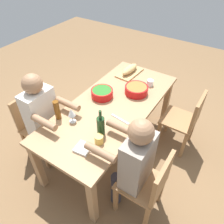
{
  "coord_description": "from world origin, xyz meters",
  "views": [
    {
      "loc": [
        -1.6,
        -1.03,
        2.28
      ],
      "look_at": [
        0.0,
        0.0,
        0.63
      ],
      "focal_mm": 34.55,
      "sensor_mm": 36.0,
      "label": 1
    }
  ],
  "objects": [
    {
      "name": "ground_plane",
      "position": [
        0.0,
        0.0,
        0.0
      ],
      "size": [
        8.0,
        8.0,
        0.0
      ],
      "primitive_type": "plane",
      "color": "brown"
    },
    {
      "name": "dining_table",
      "position": [
        0.0,
        0.0,
        0.65
      ],
      "size": [
        1.9,
        0.84,
        0.74
      ],
      "color": "#A87F56",
      "rests_on": "ground_plane"
    },
    {
      "name": "chair_near_right",
      "position": [
        0.52,
        -0.74,
        0.48
      ],
      "size": [
        0.4,
        0.4,
        0.85
      ],
      "color": "#9E7044",
      "rests_on": "ground_plane"
    },
    {
      "name": "chair_far_left",
      "position": [
        -0.52,
        0.74,
        0.48
      ],
      "size": [
        0.4,
        0.4,
        0.85
      ],
      "color": "#9E7044",
      "rests_on": "ground_plane"
    },
    {
      "name": "diner_far_left",
      "position": [
        -0.52,
        0.56,
        0.7
      ],
      "size": [
        0.41,
        0.53,
        1.2
      ],
      "color": "#2D2D38",
      "rests_on": "ground_plane"
    },
    {
      "name": "chair_near_left",
      "position": [
        -0.52,
        -0.74,
        0.48
      ],
      "size": [
        0.4,
        0.4,
        0.85
      ],
      "color": "#9E7044",
      "rests_on": "ground_plane"
    },
    {
      "name": "diner_near_left",
      "position": [
        -0.52,
        -0.56,
        0.7
      ],
      "size": [
        0.41,
        0.53,
        1.2
      ],
      "color": "#2D2D38",
      "rests_on": "ground_plane"
    },
    {
      "name": "serving_bowl_fruit",
      "position": [
        0.35,
        -0.12,
        0.79
      ],
      "size": [
        0.28,
        0.28,
        0.1
      ],
      "color": "red",
      "rests_on": "dining_table"
    },
    {
      "name": "serving_bowl_greens",
      "position": [
        0.07,
        0.18,
        0.79
      ],
      "size": [
        0.26,
        0.26,
        0.1
      ],
      "color": "red",
      "rests_on": "dining_table"
    },
    {
      "name": "cutting_board",
      "position": [
        0.7,
        0.17,
        0.75
      ],
      "size": [
        0.41,
        0.24,
        0.02
      ],
      "primitive_type": "cube",
      "rotation": [
        0.0,
        0.0,
        -0.06
      ],
      "color": "tan",
      "rests_on": "dining_table"
    },
    {
      "name": "bread_loaf",
      "position": [
        0.7,
        0.17,
        0.81
      ],
      "size": [
        0.33,
        0.13,
        0.09
      ],
      "primitive_type": "ellipsoid",
      "rotation": [
        0.0,
        0.0,
        -0.06
      ],
      "color": "tan",
      "rests_on": "cutting_board"
    },
    {
      "name": "wine_bottle",
      "position": [
        -0.43,
        -0.15,
        0.85
      ],
      "size": [
        0.08,
        0.08,
        0.29
      ],
      "color": "#193819",
      "rests_on": "dining_table"
    },
    {
      "name": "beer_bottle",
      "position": [
        -0.49,
        0.35,
        0.85
      ],
      "size": [
        0.06,
        0.06,
        0.22
      ],
      "primitive_type": "cylinder",
      "color": "brown",
      "rests_on": "dining_table"
    },
    {
      "name": "wine_glass",
      "position": [
        -0.45,
        0.19,
        0.86
      ],
      "size": [
        0.08,
        0.08,
        0.17
      ],
      "color": "silver",
      "rests_on": "dining_table"
    },
    {
      "name": "cup_near_right",
      "position": [
        0.59,
        -0.19,
        0.78
      ],
      "size": [
        0.08,
        0.08,
        0.08
      ],
      "primitive_type": "cylinder",
      "color": "white",
      "rests_on": "dining_table"
    },
    {
      "name": "cup_near_left",
      "position": [
        -0.54,
        -0.21,
        0.78
      ],
      "size": [
        0.08,
        0.08,
        0.09
      ],
      "primitive_type": "cylinder",
      "color": "gold",
      "rests_on": "dining_table"
    },
    {
      "name": "fork_near_left",
      "position": [
        -0.66,
        -0.26,
        0.74
      ],
      "size": [
        0.04,
        0.17,
        0.01
      ],
      "primitive_type": "cube",
      "rotation": [
        0.0,
        0.0,
        0.12
      ],
      "color": "silver",
      "rests_on": "dining_table"
    },
    {
      "name": "carving_knife",
      "position": [
        -0.16,
        -0.21,
        0.74
      ],
      "size": [
        0.06,
        0.23,
        0.01
      ],
      "primitive_type": "cube",
      "rotation": [
        0.0,
        0.0,
        1.43
      ],
      "color": "silver",
      "rests_on": "dining_table"
    },
    {
      "name": "napkin_stack",
      "position": [
        -0.68,
        -0.13,
        0.75
      ],
      "size": [
        0.16,
        0.16,
        0.02
      ],
      "primitive_type": "cube",
      "rotation": [
        0.0,
        0.0,
        0.12
      ],
      "color": "white",
      "rests_on": "dining_table"
    }
  ]
}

